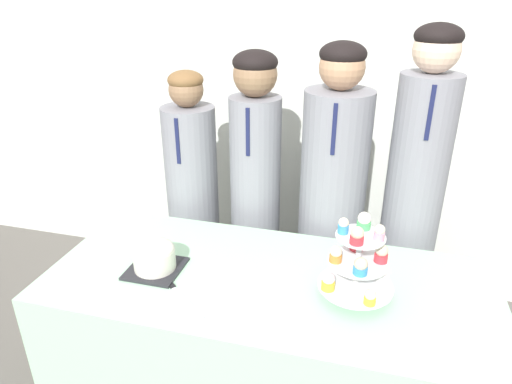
% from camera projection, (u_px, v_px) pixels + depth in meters
% --- Properties ---
extents(wall_back, '(9.00, 0.06, 2.70)m').
position_uv_depth(wall_back, '(320.00, 65.00, 2.53)').
color(wall_back, silver).
rests_on(wall_back, ground_plane).
extents(table, '(1.69, 0.73, 0.74)m').
position_uv_depth(table, '(267.00, 353.00, 1.89)').
color(table, '#A8DBB2').
rests_on(table, ground_plane).
extents(round_cake, '(0.20, 0.20, 0.12)m').
position_uv_depth(round_cake, '(154.00, 256.00, 1.76)').
color(round_cake, '#232328').
rests_on(round_cake, table).
extents(cake_knife, '(0.25, 0.20, 0.01)m').
position_uv_depth(cake_knife, '(175.00, 289.00, 1.67)').
color(cake_knife, silver).
rests_on(cake_knife, table).
extents(cupcake_stand, '(0.27, 0.27, 0.31)m').
position_uv_depth(cupcake_stand, '(358.00, 260.00, 1.57)').
color(cupcake_stand, silver).
rests_on(cupcake_stand, table).
extents(student_0, '(0.26, 0.27, 1.40)m').
position_uv_depth(student_0, '(194.00, 211.00, 2.41)').
color(student_0, gray).
rests_on(student_0, ground_plane).
extents(student_1, '(0.25, 0.25, 1.50)m').
position_uv_depth(student_1, '(255.00, 204.00, 2.29)').
color(student_1, gray).
rests_on(student_1, ground_plane).
extents(student_2, '(0.31, 0.31, 1.55)m').
position_uv_depth(student_2, '(331.00, 216.00, 2.21)').
color(student_2, gray).
rests_on(student_2, ground_plane).
extents(student_3, '(0.26, 0.26, 1.63)m').
position_uv_depth(student_3, '(411.00, 214.00, 2.10)').
color(student_3, gray).
rests_on(student_3, ground_plane).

